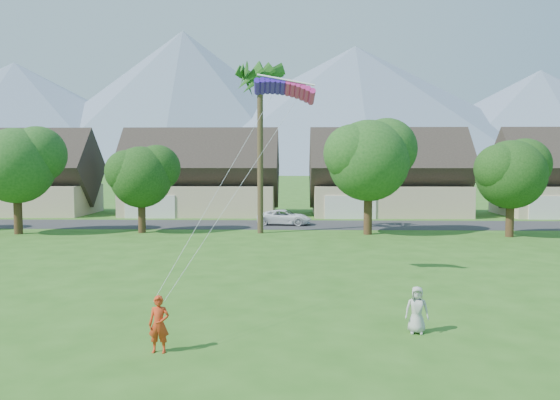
{
  "coord_description": "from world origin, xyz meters",
  "views": [
    {
      "loc": [
        0.63,
        -12.29,
        5.36
      ],
      "look_at": [
        0.0,
        10.0,
        3.8
      ],
      "focal_mm": 35.0,
      "sensor_mm": 36.0,
      "label": 1
    }
  ],
  "objects_px": {
    "kite_flyer": "(159,324)",
    "watcher": "(417,310)",
    "parafoil_kite": "(285,87)",
    "parked_car": "(284,217)"
  },
  "relations": [
    {
      "from": "kite_flyer",
      "to": "watcher",
      "type": "distance_m",
      "value": 7.88
    },
    {
      "from": "watcher",
      "to": "parafoil_kite",
      "type": "xyz_separation_m",
      "value": [
        -4.26,
        7.31,
        7.89
      ]
    },
    {
      "from": "watcher",
      "to": "parked_car",
      "type": "height_order",
      "value": "watcher"
    },
    {
      "from": "kite_flyer",
      "to": "watcher",
      "type": "relative_size",
      "value": 1.09
    },
    {
      "from": "watcher",
      "to": "parked_car",
      "type": "bearing_deg",
      "value": 106.78
    },
    {
      "from": "parked_car",
      "to": "parafoil_kite",
      "type": "bearing_deg",
      "value": -172.03
    },
    {
      "from": "kite_flyer",
      "to": "parked_car",
      "type": "xyz_separation_m",
      "value": [
        2.88,
        31.37,
        -0.17
      ]
    },
    {
      "from": "parked_car",
      "to": "watcher",
      "type": "bearing_deg",
      "value": -164.14
    },
    {
      "from": "watcher",
      "to": "parked_car",
      "type": "distance_m",
      "value": 29.79
    },
    {
      "from": "watcher",
      "to": "parafoil_kite",
      "type": "distance_m",
      "value": 11.57
    }
  ]
}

